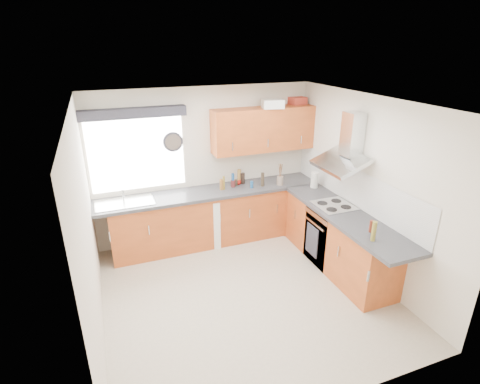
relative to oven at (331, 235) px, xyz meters
name	(u,v)px	position (x,y,z in m)	size (l,w,h in m)	color
ground_plane	(245,293)	(-1.50, -0.30, -0.42)	(3.60, 3.60, 0.00)	beige
ceiling	(246,104)	(-1.50, -0.30, 2.08)	(3.60, 3.60, 0.02)	white
wall_back	(205,165)	(-1.50, 1.50, 0.82)	(3.60, 0.02, 2.50)	silver
wall_front	(329,296)	(-1.50, -2.10, 0.82)	(3.60, 0.02, 2.50)	silver
wall_left	(87,233)	(-3.30, -0.30, 0.82)	(0.02, 3.60, 2.50)	silver
wall_right	(367,189)	(0.30, -0.30, 0.82)	(0.02, 3.60, 2.50)	silver
window	(137,154)	(-2.55, 1.49, 1.12)	(1.40, 0.02, 1.10)	white
window_blind	(133,113)	(-2.55, 1.40, 1.76)	(1.50, 0.18, 0.14)	#272630
splashback	(353,186)	(0.29, 0.00, 0.75)	(0.01, 3.00, 0.54)	white
base_cab_back	(206,219)	(-1.60, 1.21, 0.01)	(3.00, 0.58, 0.86)	#A3471D
base_cab_corner	(293,205)	(0.00, 1.20, 0.01)	(0.60, 0.60, 0.86)	#A3471D
base_cab_right	(337,240)	(0.01, -0.15, 0.01)	(0.58, 2.10, 0.86)	#A3471D
worktop_back	(211,192)	(-1.50, 1.20, 0.46)	(3.60, 0.62, 0.05)	#333438
worktop_right	(346,216)	(0.00, -0.30, 0.46)	(0.62, 2.42, 0.05)	#333438
sink	(124,200)	(-2.83, 1.20, 0.52)	(0.84, 0.46, 0.10)	silver
oven	(331,235)	(0.00, 0.00, 0.00)	(0.56, 0.58, 0.85)	black
hob_plate	(334,205)	(0.00, 0.00, 0.49)	(0.52, 0.52, 0.01)	silver
extractor_hood	(346,148)	(0.10, 0.00, 1.34)	(0.52, 0.78, 0.66)	silver
upper_cabinets	(263,129)	(-0.55, 1.32, 1.38)	(1.70, 0.35, 0.70)	#A3471D
washing_machine	(203,220)	(-1.65, 1.22, -0.02)	(0.55, 0.53, 0.81)	white
wall_clock	(173,142)	(-2.00, 1.46, 1.26)	(0.31, 0.31, 0.04)	#272630
casserole	(273,104)	(-0.45, 1.22, 1.79)	(0.32, 0.23, 0.14)	white
storage_box	(297,101)	(0.10, 1.42, 1.78)	(0.26, 0.21, 0.12)	#C83F2C
utensil_pot	(280,181)	(-0.35, 1.05, 0.56)	(0.11, 0.11, 0.15)	gray
kitchen_roll	(314,180)	(0.12, 0.75, 0.61)	(0.12, 0.12, 0.26)	white
tomato_cluster	(237,182)	(-1.00, 1.35, 0.52)	(0.13, 0.13, 0.06)	#AD0E08
jar_0	(239,176)	(-0.95, 1.38, 0.60)	(0.06, 0.06, 0.23)	#A27A38
jar_1	(263,179)	(-0.64, 1.10, 0.60)	(0.05, 0.05, 0.23)	#3A2E20
jar_2	(221,185)	(-1.32, 1.19, 0.57)	(0.06, 0.06, 0.17)	brown
jar_3	(233,184)	(-1.11, 1.24, 0.54)	(0.07, 0.07, 0.11)	#541E1F
jar_4	(236,182)	(-1.04, 1.29, 0.53)	(0.06, 0.06, 0.10)	#393020
jar_5	(224,183)	(-1.29, 1.18, 0.60)	(0.04, 0.04, 0.22)	olive
jar_6	(233,180)	(-1.11, 1.26, 0.60)	(0.05, 0.05, 0.23)	navy
jar_7	(252,185)	(-0.84, 1.09, 0.54)	(0.05, 0.05, 0.11)	#1C4E87
jar_8	(243,178)	(-0.91, 1.32, 0.58)	(0.07, 0.07, 0.18)	black
bottle_0	(371,226)	(-0.03, -0.84, 0.56)	(0.05, 0.05, 0.16)	maroon
bottle_1	(374,231)	(-0.15, -1.02, 0.61)	(0.06, 0.06, 0.25)	olive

